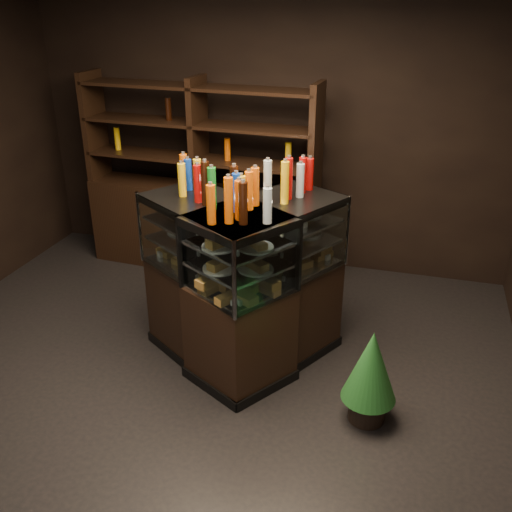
% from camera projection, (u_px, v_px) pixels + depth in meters
% --- Properties ---
extents(ground, '(5.00, 5.00, 0.00)m').
position_uv_depth(ground, '(180.00, 393.00, 4.27)').
color(ground, black).
rests_on(ground, ground).
extents(room_shell, '(5.02, 5.02, 3.01)m').
position_uv_depth(room_shell, '(162.00, 135.00, 3.44)').
color(room_shell, black).
rests_on(room_shell, ground).
extents(display_case, '(1.61, 1.37, 1.34)m').
position_uv_depth(display_case, '(242.00, 311.00, 4.46)').
color(display_case, black).
rests_on(display_case, ground).
extents(food_display, '(1.25, 1.08, 0.42)m').
position_uv_depth(food_display, '(241.00, 244.00, 4.21)').
color(food_display, gold).
rests_on(food_display, display_case).
extents(bottles_top, '(1.08, 0.93, 0.30)m').
position_uv_depth(bottles_top, '(240.00, 187.00, 4.03)').
color(bottles_top, '#D8590A').
rests_on(bottles_top, display_case).
extents(potted_conifer, '(0.38, 0.38, 0.81)m').
position_uv_depth(potted_conifer, '(371.00, 365.00, 3.81)').
color(potted_conifer, black).
rests_on(potted_conifer, ground).
extents(back_shelving, '(2.45, 0.56, 2.00)m').
position_uv_depth(back_shelving, '(202.00, 215.00, 5.94)').
color(back_shelving, black).
rests_on(back_shelving, ground).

